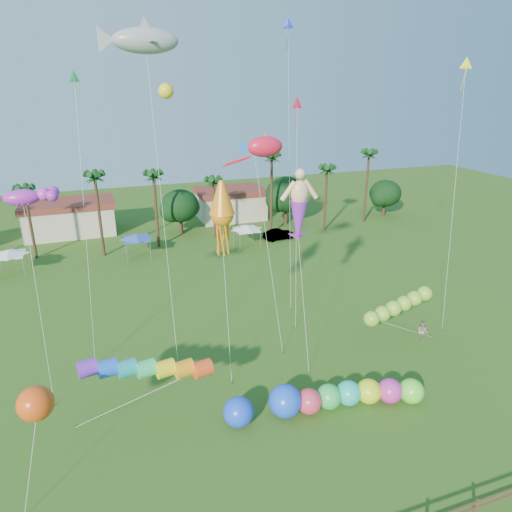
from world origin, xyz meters
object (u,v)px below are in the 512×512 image
object	(u,v)px
blue_ball	(238,412)
car_b	(279,234)
caterpillar_inflatable	(341,396)
spectator_b	(422,332)

from	to	relation	value
blue_ball	car_b	bearing A→B (deg)	63.64
caterpillar_inflatable	spectator_b	bearing A→B (deg)	35.74
car_b	caterpillar_inflatable	world-z (taller)	caterpillar_inflatable
car_b	spectator_b	size ratio (longest dim) A/B	2.56
car_b	blue_ball	size ratio (longest dim) A/B	2.27
spectator_b	blue_ball	size ratio (longest dim) A/B	0.88
car_b	spectator_b	distance (m)	28.82
car_b	spectator_b	xyz separation A→B (m)	(1.11, -28.79, 0.13)
caterpillar_inflatable	blue_ball	bearing A→B (deg)	-175.85
blue_ball	spectator_b	bearing A→B (deg)	14.16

